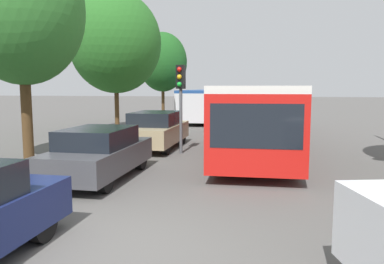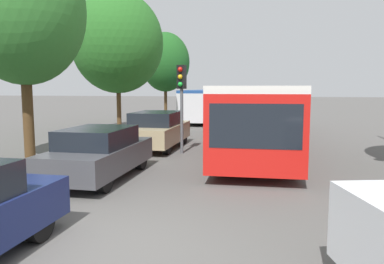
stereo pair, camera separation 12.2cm
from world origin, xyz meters
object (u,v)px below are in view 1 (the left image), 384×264
object	(u,v)px
tree_left_mid	(21,10)
tree_left_far	(114,45)
city_bus_rear	(205,103)
queued_car_tan	(156,130)
articulated_bus	(254,110)
traffic_light	(181,89)
queued_car_graphite	(99,153)
tree_left_distant	(164,64)

from	to	relation	value
tree_left_mid	tree_left_far	xyz separation A→B (m)	(-0.25, 8.83, -0.21)
city_bus_rear	queued_car_tan	distance (m)	13.96
articulated_bus	queued_car_tan	size ratio (longest dim) A/B	3.92
articulated_bus	traffic_light	xyz separation A→B (m)	(-2.77, -3.98, 1.00)
city_bus_rear	traffic_light	xyz separation A→B (m)	(1.17, -14.97, 1.13)
queued_car_graphite	tree_left_far	world-z (taller)	tree_left_far
queued_car_graphite	traffic_light	size ratio (longest dim) A/B	1.23
traffic_light	queued_car_tan	bearing A→B (deg)	-120.05
queued_car_graphite	tree_left_mid	distance (m)	5.94
tree_left_mid	tree_left_far	world-z (taller)	tree_left_far
tree_left_far	tree_left_distant	xyz separation A→B (m)	(0.43, 9.52, -0.44)
queued_car_tan	tree_left_mid	size ratio (longest dim) A/B	0.59
queued_car_graphite	traffic_light	distance (m)	4.95
city_bus_rear	queued_car_graphite	distance (m)	19.38
queued_car_tan	tree_left_distant	distance (m)	15.73
articulated_bus	queued_car_graphite	world-z (taller)	articulated_bus
queued_car_graphite	tree_left_mid	world-z (taller)	tree_left_mid
tree_left_mid	tree_left_distant	xyz separation A→B (m)	(0.18, 18.35, -0.64)
articulated_bus	city_bus_rear	bearing A→B (deg)	-161.10
articulated_bus	tree_left_far	world-z (taller)	tree_left_far
city_bus_rear	traffic_light	size ratio (longest dim) A/B	3.22
articulated_bus	tree_left_mid	distance (m)	10.63
tree_left_far	tree_left_distant	bearing A→B (deg)	87.44
tree_left_mid	tree_left_distant	world-z (taller)	tree_left_mid
articulated_bus	traffic_light	bearing A→B (deg)	-35.60
queued_car_tan	tree_left_mid	world-z (taller)	tree_left_mid
tree_left_mid	tree_left_distant	size ratio (longest dim) A/B	1.09
tree_left_distant	city_bus_rear	bearing A→B (deg)	-14.92
articulated_bus	tree_left_distant	size ratio (longest dim) A/B	2.51
tree_left_far	queued_car_graphite	bearing A→B (deg)	-70.92
city_bus_rear	queued_car_graphite	size ratio (longest dim) A/B	2.62
queued_car_tan	tree_left_far	world-z (taller)	tree_left_far
queued_car_graphite	queued_car_tan	size ratio (longest dim) A/B	0.93
city_bus_rear	tree_left_far	bearing A→B (deg)	155.33
city_bus_rear	tree_left_distant	bearing A→B (deg)	75.29
tree_left_mid	city_bus_rear	bearing A→B (deg)	77.91
queued_car_graphite	queued_car_tan	world-z (taller)	queued_car_tan
queued_car_tan	tree_left_distant	world-z (taller)	tree_left_distant
articulated_bus	traffic_light	distance (m)	4.95
traffic_light	tree_left_mid	distance (m)	6.07
city_bus_rear	traffic_light	world-z (taller)	traffic_light
articulated_bus	tree_left_distant	xyz separation A→B (m)	(-7.49, 11.94, 2.98)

